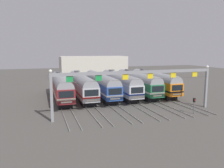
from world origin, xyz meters
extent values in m
plane|color=#4C4944|center=(0.00, 0.00, 0.00)|extent=(160.00, 160.00, 0.00)
cube|color=gray|center=(-10.64, 17.00, 0.07)|extent=(0.07, 70.00, 0.15)
cube|color=gray|center=(-9.21, 17.00, 0.07)|extent=(0.07, 70.00, 0.15)
cube|color=gray|center=(-6.67, 17.00, 0.07)|extent=(0.07, 70.00, 0.15)
cube|color=gray|center=(-5.24, 17.00, 0.07)|extent=(0.07, 70.00, 0.15)
cube|color=gray|center=(-2.70, 17.00, 0.07)|extent=(0.07, 70.00, 0.15)
cube|color=gray|center=(-1.27, 17.00, 0.07)|extent=(0.07, 70.00, 0.15)
cube|color=gray|center=(1.27, 17.00, 0.07)|extent=(0.07, 70.00, 0.15)
cube|color=gray|center=(2.70, 17.00, 0.07)|extent=(0.07, 70.00, 0.15)
cube|color=gray|center=(5.24, 17.00, 0.07)|extent=(0.07, 70.00, 0.15)
cube|color=gray|center=(6.67, 17.00, 0.07)|extent=(0.07, 70.00, 0.15)
cube|color=gray|center=(9.21, 17.00, 0.07)|extent=(0.07, 70.00, 0.15)
cube|color=gray|center=(10.64, 17.00, 0.07)|extent=(0.07, 70.00, 0.15)
cube|color=maroon|center=(-9.92, 0.00, 2.23)|extent=(2.85, 18.00, 2.35)
cube|color=beige|center=(-9.92, 0.00, 1.87)|extent=(2.88, 18.02, 0.28)
cylinder|color=gray|center=(-9.92, 0.00, 3.40)|extent=(2.74, 17.64, 2.74)
cube|color=black|center=(-9.92, -9.02, 2.70)|extent=(2.28, 0.06, 1.03)
cube|color=silver|center=(-9.92, -9.02, 1.47)|extent=(1.71, 0.05, 0.24)
cube|color=black|center=(-9.92, -6.30, 0.53)|extent=(2.28, 2.60, 1.05)
cube|color=black|center=(-9.92, 6.30, 0.53)|extent=(2.28, 2.60, 1.05)
cube|color=#4C4C51|center=(-9.92, 5.04, 4.95)|extent=(1.10, 1.10, 0.20)
cube|color=#B2B5BA|center=(-5.95, 0.00, 2.23)|extent=(2.85, 18.00, 2.35)
cube|color=#B21E1E|center=(-5.95, 0.00, 1.87)|extent=(2.88, 18.02, 0.28)
cylinder|color=gray|center=(-5.95, 0.00, 3.40)|extent=(2.74, 17.64, 2.74)
cube|color=black|center=(-5.95, -9.02, 2.70)|extent=(2.28, 0.06, 1.03)
cube|color=silver|center=(-5.95, -9.02, 1.47)|extent=(1.71, 0.05, 0.24)
cube|color=black|center=(-5.95, -6.30, 0.53)|extent=(2.28, 2.60, 1.05)
cube|color=black|center=(-5.95, 6.30, 0.53)|extent=(2.28, 2.60, 1.05)
cube|color=#4C4C51|center=(-5.95, 5.04, 4.95)|extent=(1.10, 1.10, 0.20)
cube|color=#284C9E|center=(-1.98, 0.00, 2.23)|extent=(2.85, 18.00, 2.35)
cube|color=white|center=(-1.98, 0.00, 1.87)|extent=(2.88, 18.02, 0.28)
cylinder|color=gray|center=(-1.98, 0.00, 3.40)|extent=(2.74, 17.64, 2.74)
cube|color=black|center=(-1.98, -9.02, 2.70)|extent=(2.28, 0.06, 1.03)
cube|color=silver|center=(-1.98, -9.02, 1.47)|extent=(1.71, 0.05, 0.24)
cube|color=black|center=(-1.98, -6.30, 0.53)|extent=(2.28, 2.60, 1.05)
cube|color=black|center=(-1.98, 6.30, 0.53)|extent=(2.28, 2.60, 1.05)
cube|color=silver|center=(1.98, 0.00, 2.23)|extent=(2.85, 18.00, 2.35)
cube|color=navy|center=(1.98, 0.00, 1.87)|extent=(2.88, 18.02, 0.28)
cylinder|color=gray|center=(1.98, 0.00, 3.40)|extent=(2.74, 17.64, 2.74)
cube|color=black|center=(1.98, -9.02, 2.70)|extent=(2.28, 0.06, 1.03)
cube|color=silver|center=(1.98, -9.02, 1.47)|extent=(1.71, 0.05, 0.24)
cube|color=black|center=(1.98, -6.30, 0.53)|extent=(2.28, 2.60, 1.05)
cube|color=black|center=(1.98, 6.30, 0.53)|extent=(2.28, 2.60, 1.05)
cube|color=#4C4C51|center=(1.98, 5.04, 4.95)|extent=(1.10, 1.10, 0.20)
cube|color=#236B42|center=(5.95, 0.00, 2.23)|extent=(2.85, 18.00, 2.35)
cube|color=silver|center=(5.95, 0.00, 1.87)|extent=(2.88, 18.02, 0.28)
cylinder|color=gray|center=(5.95, 0.00, 3.40)|extent=(2.74, 17.64, 2.74)
cube|color=black|center=(5.95, -9.02, 2.70)|extent=(2.28, 0.06, 1.03)
cube|color=silver|center=(5.95, -9.02, 1.47)|extent=(1.71, 0.05, 0.24)
cube|color=black|center=(5.95, -6.30, 0.53)|extent=(2.28, 2.60, 1.05)
cube|color=black|center=(5.95, 6.30, 0.53)|extent=(2.28, 2.60, 1.05)
cube|color=#4C4C51|center=(5.95, 5.04, 4.95)|extent=(1.10, 1.10, 0.20)
cube|color=orange|center=(9.92, 0.00, 2.23)|extent=(2.85, 18.00, 2.35)
cube|color=black|center=(9.92, 0.00, 1.87)|extent=(2.88, 18.02, 0.28)
cylinder|color=gray|center=(9.92, 0.00, 3.40)|extent=(2.74, 17.64, 2.74)
cube|color=black|center=(9.92, -9.02, 2.70)|extent=(2.28, 0.06, 1.03)
cube|color=silver|center=(9.92, -9.02, 1.47)|extent=(1.71, 0.05, 0.24)
cube|color=black|center=(9.92, -6.30, 0.53)|extent=(2.28, 2.60, 1.05)
cube|color=black|center=(9.92, 6.30, 0.53)|extent=(2.28, 2.60, 1.05)
cube|color=#4C4C51|center=(9.92, 5.04, 4.95)|extent=(1.10, 1.10, 0.20)
cube|color=gray|center=(-12.32, -13.50, 3.25)|extent=(0.36, 0.36, 6.50)
cube|color=gray|center=(12.32, -13.50, 3.25)|extent=(0.36, 0.36, 6.50)
cube|color=gray|center=(0.00, -13.50, 6.25)|extent=(24.65, 0.32, 0.44)
cube|color=#198C3F|center=(-9.92, -13.50, 5.63)|extent=(0.90, 0.08, 0.80)
cube|color=#198C3F|center=(-5.95, -13.50, 5.63)|extent=(0.90, 0.08, 0.80)
cube|color=yellow|center=(-1.98, -13.50, 5.63)|extent=(0.90, 0.08, 0.80)
cube|color=yellow|center=(1.98, -13.50, 5.63)|extent=(0.90, 0.08, 0.80)
cube|color=yellow|center=(5.95, -13.50, 5.63)|extent=(0.90, 0.08, 0.80)
cube|color=yellow|center=(9.92, -13.50, 5.63)|extent=(0.90, 0.08, 0.80)
sphere|color=white|center=(-12.32, -13.50, 6.75)|extent=(0.44, 0.44, 0.44)
sphere|color=white|center=(12.32, -13.50, 6.75)|extent=(0.44, 0.44, 0.44)
cylinder|color=#3F382D|center=(0.00, -13.50, 5.15)|extent=(24.65, 0.03, 0.03)
cylinder|color=#59595E|center=(7.94, -16.20, 1.23)|extent=(0.12, 0.12, 2.45)
cube|color=black|center=(7.94, -16.20, 2.10)|extent=(0.28, 0.24, 0.60)
sphere|color=red|center=(7.94, -16.34, 2.10)|extent=(0.18, 0.18, 0.18)
cube|color=beige|center=(5.33, 37.58, 3.65)|extent=(24.01, 10.00, 7.30)
camera|label=1|loc=(-13.60, -42.76, 9.34)|focal=35.41mm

